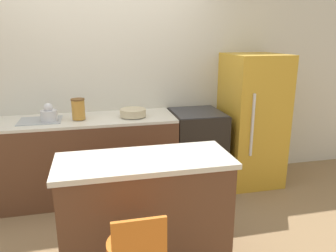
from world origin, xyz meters
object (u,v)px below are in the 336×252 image
at_px(oven_range, 196,149).
at_px(mixing_bowl, 133,113).
at_px(refrigerator, 252,120).
at_px(kettle, 49,114).

xyz_separation_m(oven_range, mixing_bowl, (-0.77, -0.05, 0.51)).
height_order(refrigerator, kettle, refrigerator).
xyz_separation_m(kettle, mixing_bowl, (0.89, 0.00, -0.03)).
height_order(refrigerator, mixing_bowl, refrigerator).
bearing_deg(refrigerator, mixing_bowl, -179.27).
height_order(oven_range, refrigerator, refrigerator).
relative_size(refrigerator, mixing_bowl, 5.48).
relative_size(refrigerator, kettle, 8.36).
bearing_deg(refrigerator, oven_range, 177.64).
bearing_deg(kettle, oven_range, 1.64).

